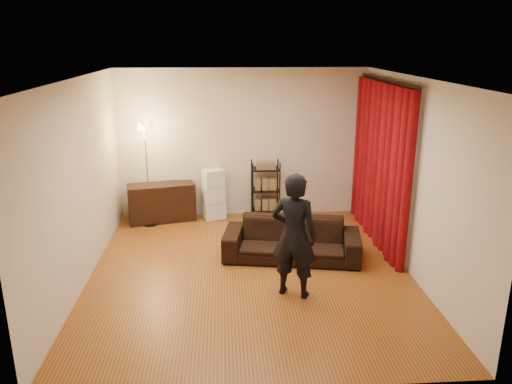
{
  "coord_description": "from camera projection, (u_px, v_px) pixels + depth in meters",
  "views": [
    {
      "loc": [
        -0.35,
        -6.44,
        3.18
      ],
      "look_at": [
        0.1,
        0.3,
        1.1
      ],
      "focal_mm": 35.0,
      "sensor_mm": 36.0,
      "label": 1
    }
  ],
  "objects": [
    {
      "name": "curtain",
      "position": [
        380.0,
        164.0,
        7.93
      ],
      "size": [
        0.22,
        2.65,
        2.55
      ],
      "primitive_type": null,
      "color": "maroon",
      "rests_on": "ground"
    },
    {
      "name": "curtain_rod",
      "position": [
        387.0,
        80.0,
        7.55
      ],
      "size": [
        0.04,
        2.65,
        0.04
      ],
      "primitive_type": "cylinder",
      "rotation": [
        1.57,
        0.0,
        0.0
      ],
      "color": "black",
      "rests_on": "wall_right"
    },
    {
      "name": "person",
      "position": [
        294.0,
        236.0,
        6.25
      ],
      "size": [
        0.7,
        0.6,
        1.63
      ],
      "primitive_type": "imported",
      "rotation": [
        0.0,
        0.0,
        2.73
      ],
      "color": "black",
      "rests_on": "ground"
    },
    {
      "name": "wall_left",
      "position": [
        80.0,
        184.0,
        6.56
      ],
      "size": [
        0.0,
        5.0,
        5.0
      ],
      "primitive_type": "plane",
      "rotation": [
        1.57,
        0.0,
        1.57
      ],
      "color": "beige",
      "rests_on": "ground"
    },
    {
      "name": "wall_right",
      "position": [
        413.0,
        178.0,
        6.84
      ],
      "size": [
        0.0,
        5.0,
        5.0
      ],
      "primitive_type": "plane",
      "rotation": [
        1.57,
        0.0,
        -1.57
      ],
      "color": "beige",
      "rests_on": "ground"
    },
    {
      "name": "wall_front",
      "position": [
        266.0,
        259.0,
        4.32
      ],
      "size": [
        5.0,
        0.0,
        5.0
      ],
      "primitive_type": "plane",
      "rotation": [
        -1.57,
        0.0,
        0.0
      ],
      "color": "beige",
      "rests_on": "ground"
    },
    {
      "name": "floor",
      "position": [
        250.0,
        272.0,
        7.1
      ],
      "size": [
        5.0,
        5.0,
        0.0
      ],
      "primitive_type": "plane",
      "color": "brown",
      "rests_on": "ground"
    },
    {
      "name": "sofa",
      "position": [
        292.0,
        240.0,
        7.48
      ],
      "size": [
        2.13,
        1.13,
        0.59
      ],
      "primitive_type": "imported",
      "rotation": [
        0.0,
        0.0,
        -0.17
      ],
      "color": "black",
      "rests_on": "ground"
    },
    {
      "name": "ceiling",
      "position": [
        250.0,
        78.0,
        6.3
      ],
      "size": [
        5.0,
        5.0,
        0.0
      ],
      "primitive_type": "plane",
      "rotation": [
        3.14,
        0.0,
        0.0
      ],
      "color": "white",
      "rests_on": "ground"
    },
    {
      "name": "wall_back",
      "position": [
        243.0,
        144.0,
        9.08
      ],
      "size": [
        5.0,
        0.0,
        5.0
      ],
      "primitive_type": "plane",
      "rotation": [
        1.57,
        0.0,
        0.0
      ],
      "color": "beige",
      "rests_on": "ground"
    },
    {
      "name": "media_cabinet",
      "position": [
        162.0,
        202.0,
        9.02
      ],
      "size": [
        1.25,
        0.7,
        0.69
      ],
      "primitive_type": "cube",
      "rotation": [
        0.0,
        0.0,
        0.23
      ],
      "color": "black",
      "rests_on": "ground"
    },
    {
      "name": "storage_boxes",
      "position": [
        214.0,
        194.0,
        9.1
      ],
      "size": [
        0.46,
        0.42,
        0.93
      ],
      "primitive_type": null,
      "rotation": [
        0.0,
        0.0,
        0.4
      ],
      "color": "silver",
      "rests_on": "ground"
    },
    {
      "name": "floor_lamp",
      "position": [
        147.0,
        174.0,
        8.65
      ],
      "size": [
        0.42,
        0.42,
        1.85
      ],
      "primitive_type": null,
      "rotation": [
        0.0,
        0.0,
        0.3
      ],
      "color": "silver",
      "rests_on": "ground"
    },
    {
      "name": "wire_shelf",
      "position": [
        265.0,
        190.0,
        9.14
      ],
      "size": [
        0.51,
        0.37,
        1.07
      ],
      "primitive_type": null,
      "rotation": [
        0.0,
        0.0,
        0.07
      ],
      "color": "black",
      "rests_on": "ground"
    }
  ]
}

